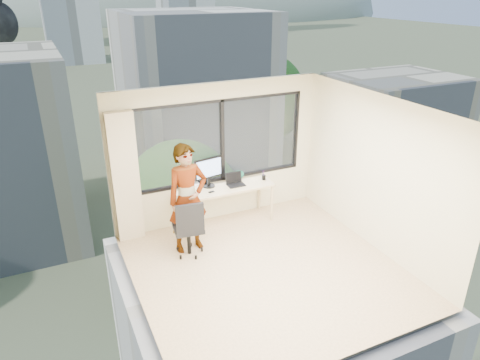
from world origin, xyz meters
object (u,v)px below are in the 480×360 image
monitor (208,172)px  handbag (238,175)px  desk (225,205)px  person (188,199)px  chair (188,226)px  game_console (190,186)px  laptop (236,180)px

monitor → handbag: (0.62, 0.06, -0.19)m
desk → person: person is taller
monitor → chair: bearing=-139.3°
game_console → monitor: bearing=-23.8°
desk → person: (-0.89, -0.54, 0.56)m
person → laptop: person is taller
game_console → laptop: (0.81, -0.25, 0.06)m
person → desk: bearing=26.7°
monitor → game_console: (-0.34, 0.09, -0.24)m
monitor → laptop: (0.47, -0.17, -0.18)m
laptop → desk: bearing=174.2°
person → laptop: (1.10, 0.52, -0.08)m
person → game_console: 0.84m
monitor → handbag: 0.65m
person → handbag: person is taller
desk → handbag: handbag is taller
desk → chair: chair is taller
desk → chair: bearing=-143.6°
game_console → laptop: 0.85m
chair → person: 0.45m
monitor → handbag: monitor is taller
monitor → handbag: size_ratio=2.39×
desk → person: size_ratio=0.96×
game_console → handbag: size_ratio=1.41×
person → monitor: 0.94m
desk → person: 1.18m
desk → laptop: 0.52m
monitor → game_console: monitor is taller
game_console → person: bearing=-120.4°
desk → chair: size_ratio=1.72×
person → handbag: size_ratio=7.91×
desk → laptop: bearing=-6.3°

